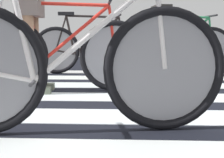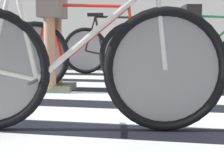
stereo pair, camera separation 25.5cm
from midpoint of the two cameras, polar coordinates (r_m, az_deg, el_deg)
The scene contains 8 objects.
ground at distance 2.78m, azimuth 12.25°, elevation -4.57°, with size 18.00×14.00×0.02m.
crosswalk_markings at distance 3.05m, azimuth 12.98°, elevation -3.37°, with size 5.48×4.99×0.00m.
bicycle_1_of_4 at distance 1.89m, azimuth -2.50°, elevation 2.39°, with size 1.72×0.54×0.93m.
bicycle_2_of_4 at distance 3.38m, azimuth -2.74°, elevation 4.32°, with size 1.73×0.52×0.93m.
cyclist_2_of_4 at distance 3.43m, azimuth -7.98°, elevation 8.96°, with size 0.35×0.43×1.03m.
bicycle_3_of_4 at distance 5.14m, azimuth 2.40°, elevation 5.17°, with size 1.73×0.52×0.93m.
bicycle_4_of_4 at distance 5.24m, azimuth 17.97°, elevation 4.88°, with size 1.71×0.56×0.93m.
cyclist_4_of_4 at distance 5.15m, azimuth 14.77°, elevation 8.09°, with size 0.38×0.45×1.03m.
Camera 2 is at (0.03, -2.73, 0.55)m, focal length 53.32 mm.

